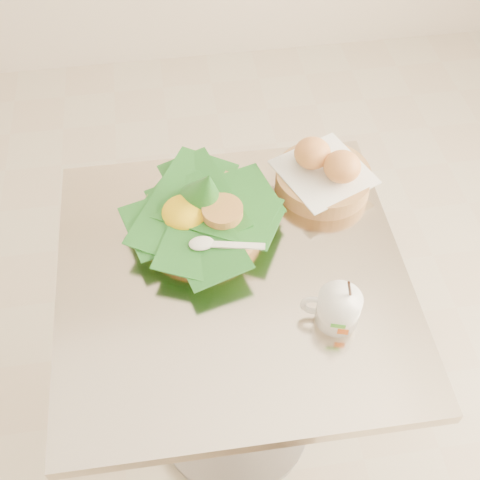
{
  "coord_description": "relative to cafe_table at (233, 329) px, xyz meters",
  "views": [
    {
      "loc": [
        0.01,
        -0.75,
        1.74
      ],
      "look_at": [
        0.12,
        -0.02,
        0.82
      ],
      "focal_mm": 45.0,
      "sensor_mm": 36.0,
      "label": 1
    }
  ],
  "objects": [
    {
      "name": "cafe_table",
      "position": [
        0.0,
        0.0,
        0.0
      ],
      "size": [
        0.71,
        0.71,
        0.75
      ],
      "rotation": [
        0.0,
        0.0,
        -0.01
      ],
      "color": "gray",
      "rests_on": "floor"
    },
    {
      "name": "coffee_mug",
      "position": [
        0.18,
        -0.13,
        0.26
      ],
      "size": [
        0.11,
        0.09,
        0.14
      ],
      "rotation": [
        0.0,
        0.0,
        -0.29
      ],
      "color": "white",
      "rests_on": "cafe_table"
    },
    {
      "name": "bread_basket",
      "position": [
        0.24,
        0.21,
        0.26
      ],
      "size": [
        0.24,
        0.24,
        0.11
      ],
      "rotation": [
        0.0,
        0.0,
        -0.39
      ],
      "color": "tan",
      "rests_on": "cafe_table"
    },
    {
      "name": "floor",
      "position": [
        -0.1,
        0.05,
        -0.53
      ],
      "size": [
        3.6,
        3.6,
        0.0
      ],
      "primitive_type": "plane",
      "color": "beige",
      "rests_on": "ground"
    },
    {
      "name": "rice_basket",
      "position": [
        -0.04,
        0.14,
        0.26
      ],
      "size": [
        0.32,
        0.32,
        0.16
      ],
      "rotation": [
        0.0,
        0.0,
        0.11
      ],
      "color": "tan",
      "rests_on": "cafe_table"
    }
  ]
}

